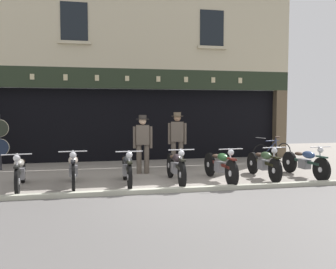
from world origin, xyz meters
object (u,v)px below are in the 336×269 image
object	(u,v)px
salesman_left	(143,141)
tyre_sign_pole	(0,138)
motorcycle_right	(264,163)
shopkeeper_center	(177,138)
motorcycle_center_left	(127,168)
advert_board_near	(209,110)
motorcycle_far_left	(20,171)
motorcycle_far_right	(305,162)
motorcycle_center_right	(220,165)
leaning_bicycle	(272,152)
motorcycle_center	(176,166)
motorcycle_left	(73,169)

from	to	relation	value
salesman_left	tyre_sign_pole	bearing A→B (deg)	-11.74
motorcycle_right	shopkeeper_center	distance (m)	2.66
motorcycle_center_left	motorcycle_right	xyz separation A→B (m)	(3.69, 0.12, -0.00)
salesman_left	advert_board_near	xyz separation A→B (m)	(2.94, 2.85, 0.89)
motorcycle_right	advert_board_near	xyz separation A→B (m)	(-0.16, 4.21, 1.42)
motorcycle_far_left	shopkeeper_center	xyz separation A→B (m)	(4.16, 1.68, 0.58)
tyre_sign_pole	motorcycle_far_right	bearing A→B (deg)	-18.60
motorcycle_center_right	tyre_sign_pole	world-z (taller)	tyre_sign_pole
motorcycle_far_left	tyre_sign_pole	size ratio (longest dim) A/B	1.20
tyre_sign_pole	salesman_left	bearing A→B (deg)	-18.80
motorcycle_far_right	leaning_bicycle	size ratio (longest dim) A/B	1.18
motorcycle_far_left	motorcycle_right	xyz separation A→B (m)	(6.18, 0.05, 0.00)
motorcycle_center	motorcycle_far_right	bearing A→B (deg)	-178.45
motorcycle_left	motorcycle_center_right	distance (m)	3.68
motorcycle_center	tyre_sign_pole	xyz separation A→B (m)	(-4.84, 2.90, 0.55)
motorcycle_center_right	motorcycle_left	bearing A→B (deg)	-4.94
motorcycle_left	motorcycle_center	xyz separation A→B (m)	(2.52, -0.07, -0.01)
motorcycle_center_left	motorcycle_far_left	bearing A→B (deg)	-1.74
motorcycle_far_left	leaning_bicycle	bearing A→B (deg)	-167.35
leaning_bicycle	motorcycle_center	bearing A→B (deg)	109.49
motorcycle_far_right	leaning_bicycle	world-z (taller)	leaning_bicycle
salesman_left	leaning_bicycle	world-z (taller)	salesman_left
motorcycle_center	motorcycle_left	bearing A→B (deg)	-0.57
motorcycle_far_left	motorcycle_center	bearing A→B (deg)	172.93
motorcycle_right	tyre_sign_pole	xyz separation A→B (m)	(-7.29, 2.79, 0.56)
tyre_sign_pole	advert_board_near	size ratio (longest dim) A/B	1.57
motorcycle_left	motorcycle_center_left	bearing A→B (deg)	172.88
motorcycle_right	shopkeeper_center	bearing A→B (deg)	-38.75
motorcycle_far_left	advert_board_near	world-z (taller)	advert_board_near
motorcycle_center_left	motorcycle_center_right	xyz separation A→B (m)	(2.40, -0.04, 0.01)
advert_board_near	leaning_bicycle	size ratio (longest dim) A/B	0.64
motorcycle_far_left	leaning_bicycle	size ratio (longest dim) A/B	1.21
salesman_left	shopkeeper_center	size ratio (longest dim) A/B	0.96
motorcycle_far_left	motorcycle_far_right	bearing A→B (deg)	173.69
leaning_bicycle	motorcycle_center_right	bearing A→B (deg)	119.30
shopkeeper_center	motorcycle_far_left	bearing A→B (deg)	35.98
motorcycle_center_right	motorcycle_far_left	bearing A→B (deg)	-4.40
motorcycle_center_left	motorcycle_center	bearing A→B (deg)	-179.14
motorcycle_center	motorcycle_center_right	distance (m)	1.16
motorcycle_center_left	motorcycle_center	distance (m)	1.23
advert_board_near	leaning_bicycle	distance (m)	2.83
leaning_bicycle	motorcycle_right	bearing A→B (deg)	133.71
motorcycle_center_right	motorcycle_far_right	bearing A→B (deg)	179.16
motorcycle_left	motorcycle_far_left	bearing A→B (deg)	-3.10
motorcycle_right	tyre_sign_pole	distance (m)	7.83
leaning_bicycle	tyre_sign_pole	bearing A→B (deg)	74.81
motorcycle_left	motorcycle_far_right	world-z (taller)	motorcycle_left
advert_board_near	motorcycle_left	bearing A→B (deg)	-138.52
motorcycle_far_right	tyre_sign_pole	bearing A→B (deg)	-22.54
motorcycle_center_left	leaning_bicycle	distance (m)	6.00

